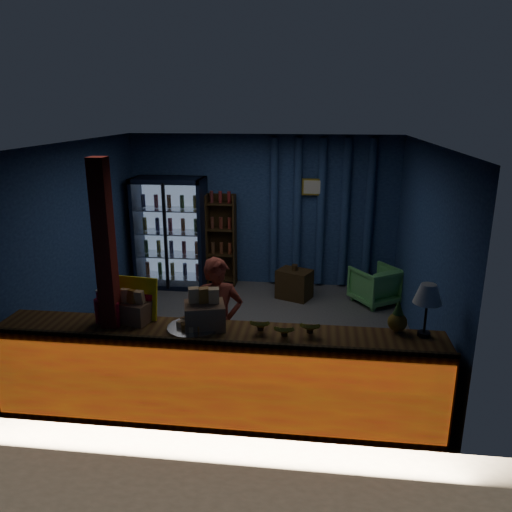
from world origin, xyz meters
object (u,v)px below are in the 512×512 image
Objects in this scene: table_lamp at (428,296)px; green_chair at (375,285)px; shopkeeper at (219,324)px; pastry_tray at (193,326)px.

green_chair is at bearing 91.26° from table_lamp.
shopkeeper is 2.25× the size of green_chair.
shopkeeper reaches higher than table_lamp.
green_chair is 3.99m from pastry_tray.
shopkeeper is at bearing 77.72° from pastry_tray.
pastry_tray reaches higher than green_chair.
pastry_tray is (-2.13, -3.31, 0.68)m from green_chair.
shopkeeper is 0.65m from pastry_tray.
shopkeeper reaches higher than green_chair.
pastry_tray is at bearing -177.07° from table_lamp.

